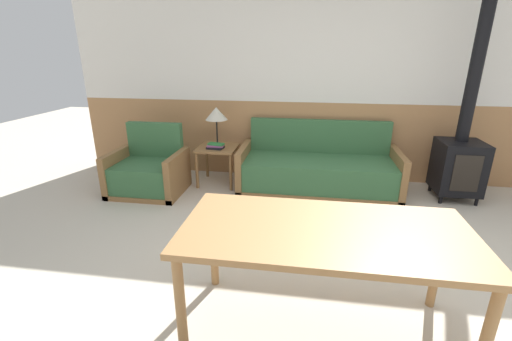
{
  "coord_description": "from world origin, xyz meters",
  "views": [
    {
      "loc": [
        -0.28,
        -2.16,
        1.75
      ],
      "look_at": [
        -0.8,
        1.21,
        0.55
      ],
      "focal_mm": 24.0,
      "sensor_mm": 36.0,
      "label": 1
    }
  ],
  "objects_px": {
    "armchair": "(149,173)",
    "dining_table": "(325,240)",
    "side_table": "(218,153)",
    "table_lamp": "(216,114)",
    "wood_stove": "(461,148)",
    "couch": "(318,170)"
  },
  "relations": [
    {
      "from": "side_table",
      "to": "dining_table",
      "type": "xyz_separation_m",
      "value": [
        1.33,
        -2.47,
        0.24
      ]
    },
    {
      "from": "armchair",
      "to": "couch",
      "type": "bearing_deg",
      "value": -1.3
    },
    {
      "from": "dining_table",
      "to": "couch",
      "type": "bearing_deg",
      "value": 89.65
    },
    {
      "from": "dining_table",
      "to": "table_lamp",
      "type": "bearing_deg",
      "value": 117.92
    },
    {
      "from": "side_table",
      "to": "table_lamp",
      "type": "xyz_separation_m",
      "value": [
        -0.02,
        0.09,
        0.51
      ]
    },
    {
      "from": "table_lamp",
      "to": "wood_stove",
      "type": "xyz_separation_m",
      "value": [
        3.04,
        -0.13,
        -0.3
      ]
    },
    {
      "from": "armchair",
      "to": "wood_stove",
      "type": "bearing_deg",
      "value": -6.8
    },
    {
      "from": "couch",
      "to": "dining_table",
      "type": "bearing_deg",
      "value": -90.35
    },
    {
      "from": "armchair",
      "to": "table_lamp",
      "type": "relative_size",
      "value": 1.73
    },
    {
      "from": "armchair",
      "to": "wood_stove",
      "type": "distance_m",
      "value": 3.87
    },
    {
      "from": "table_lamp",
      "to": "dining_table",
      "type": "xyz_separation_m",
      "value": [
        1.36,
        -2.56,
        -0.27
      ]
    },
    {
      "from": "couch",
      "to": "table_lamp",
      "type": "xyz_separation_m",
      "value": [
        -1.37,
        0.09,
        0.69
      ]
    },
    {
      "from": "armchair",
      "to": "side_table",
      "type": "relative_size",
      "value": 1.73
    },
    {
      "from": "dining_table",
      "to": "wood_stove",
      "type": "height_order",
      "value": "wood_stove"
    },
    {
      "from": "couch",
      "to": "table_lamp",
      "type": "relative_size",
      "value": 3.93
    },
    {
      "from": "armchair",
      "to": "dining_table",
      "type": "xyz_separation_m",
      "value": [
        2.14,
        -2.04,
        0.41
      ]
    },
    {
      "from": "couch",
      "to": "wood_stove",
      "type": "xyz_separation_m",
      "value": [
        1.67,
        -0.04,
        0.39
      ]
    },
    {
      "from": "armchair",
      "to": "wood_stove",
      "type": "xyz_separation_m",
      "value": [
        3.83,
        0.39,
        0.39
      ]
    },
    {
      "from": "table_lamp",
      "to": "wood_stove",
      "type": "bearing_deg",
      "value": -2.39
    },
    {
      "from": "table_lamp",
      "to": "dining_table",
      "type": "relative_size",
      "value": 0.3
    },
    {
      "from": "couch",
      "to": "dining_table",
      "type": "height_order",
      "value": "couch"
    },
    {
      "from": "armchair",
      "to": "dining_table",
      "type": "height_order",
      "value": "armchair"
    }
  ]
}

